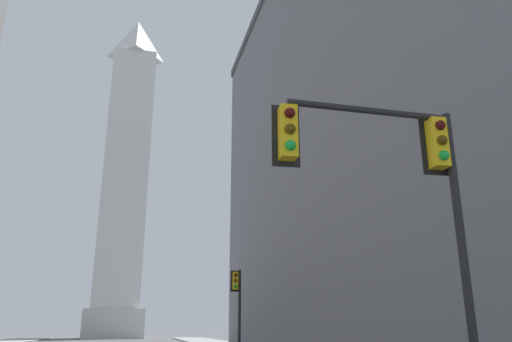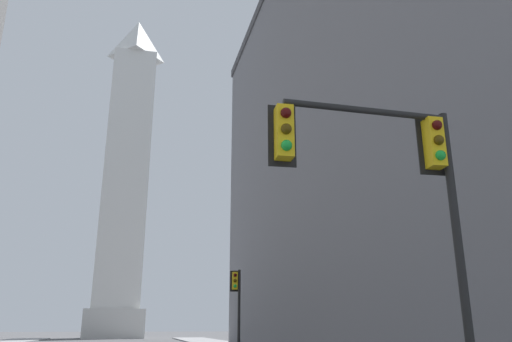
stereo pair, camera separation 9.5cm
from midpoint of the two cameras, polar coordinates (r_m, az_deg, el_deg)
building_right at (r=41.97m, az=23.65°, el=3.79°), size 29.57×46.04×31.80m
obelisk at (r=92.07m, az=-14.49°, el=0.05°), size 9.48×9.48×59.21m
traffic_light_near_right at (r=10.63m, az=15.89°, el=-0.67°), size 4.13×0.51×6.28m
traffic_light_mid_right at (r=32.61m, az=-2.11°, el=-14.37°), size 0.76×0.52×5.31m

